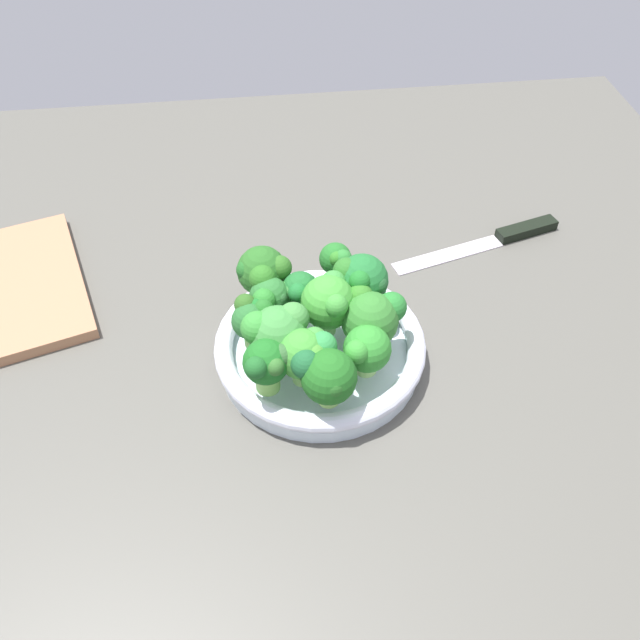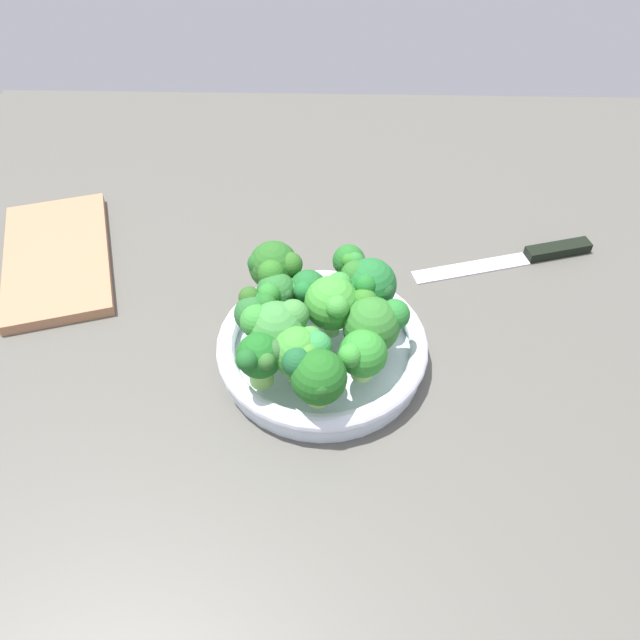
{
  "view_description": "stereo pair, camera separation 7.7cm",
  "coord_description": "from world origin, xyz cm",
  "px_view_note": "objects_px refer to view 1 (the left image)",
  "views": [
    {
      "loc": [
        -56.16,
        7.45,
        62.73
      ],
      "look_at": [
        -2.88,
        1.06,
        7.05
      ],
      "focal_mm": 37.47,
      "sensor_mm": 36.0,
      "label": 1
    },
    {
      "loc": [
        -56.52,
        -0.27,
        62.73
      ],
      "look_at": [
        -2.88,
        1.06,
        7.05
      ],
      "focal_mm": 37.47,
      "sensor_mm": 36.0,
      "label": 2
    }
  ],
  "objects_px": {
    "broccoli_floret_9": "(361,281)",
    "broccoli_floret_10": "(372,317)",
    "knife": "(499,238)",
    "cutting_board": "(27,285)",
    "broccoli_floret_8": "(300,292)",
    "broccoli_floret_3": "(263,272)",
    "broccoli_floret_2": "(330,301)",
    "bowl": "(320,348)",
    "broccoli_floret_5": "(367,349)",
    "broccoli_floret_11": "(252,318)",
    "broccoli_floret_0": "(277,332)",
    "broccoli_floret_4": "(267,364)",
    "broccoli_floret_12": "(270,298)",
    "broccoli_floret_6": "(336,260)",
    "broccoli_floret_7": "(326,376)",
    "broccoli_floret_1": "(307,353)"
  },
  "relations": [
    {
      "from": "broccoli_floret_9",
      "to": "broccoli_floret_10",
      "type": "distance_m",
      "value": 0.05
    },
    {
      "from": "broccoli_floret_9",
      "to": "knife",
      "type": "xyz_separation_m",
      "value": [
        0.16,
        -0.23,
        -0.08
      ]
    },
    {
      "from": "broccoli_floret_9",
      "to": "cutting_board",
      "type": "xyz_separation_m",
      "value": [
        0.13,
        0.43,
        -0.08
      ]
    },
    {
      "from": "broccoli_floret_8",
      "to": "knife",
      "type": "xyz_separation_m",
      "value": [
        0.15,
        -0.31,
        -0.07
      ]
    },
    {
      "from": "broccoli_floret_9",
      "to": "knife",
      "type": "height_order",
      "value": "broccoli_floret_9"
    },
    {
      "from": "broccoli_floret_3",
      "to": "broccoli_floret_8",
      "type": "xyz_separation_m",
      "value": [
        -0.03,
        -0.04,
        -0.01
      ]
    },
    {
      "from": "broccoli_floret_2",
      "to": "broccoli_floret_10",
      "type": "height_order",
      "value": "broccoli_floret_2"
    },
    {
      "from": "bowl",
      "to": "broccoli_floret_5",
      "type": "distance_m",
      "value": 0.09
    },
    {
      "from": "broccoli_floret_11",
      "to": "broccoli_floret_0",
      "type": "bearing_deg",
      "value": -136.78
    },
    {
      "from": "broccoli_floret_4",
      "to": "broccoli_floret_12",
      "type": "relative_size",
      "value": 1.07
    },
    {
      "from": "broccoli_floret_6",
      "to": "cutting_board",
      "type": "bearing_deg",
      "value": 79.0
    },
    {
      "from": "bowl",
      "to": "broccoli_floret_10",
      "type": "relative_size",
      "value": 3.28
    },
    {
      "from": "broccoli_floret_5",
      "to": "broccoli_floret_6",
      "type": "relative_size",
      "value": 1.06
    },
    {
      "from": "broccoli_floret_2",
      "to": "broccoli_floret_6",
      "type": "height_order",
      "value": "broccoli_floret_2"
    },
    {
      "from": "broccoli_floret_7",
      "to": "broccoli_floret_6",
      "type": "bearing_deg",
      "value": -11.32
    },
    {
      "from": "broccoli_floret_11",
      "to": "broccoli_floret_12",
      "type": "distance_m",
      "value": 0.04
    },
    {
      "from": "broccoli_floret_9",
      "to": "cutting_board",
      "type": "distance_m",
      "value": 0.46
    },
    {
      "from": "bowl",
      "to": "broccoli_floret_12",
      "type": "height_order",
      "value": "broccoli_floret_12"
    },
    {
      "from": "broccoli_floret_8",
      "to": "broccoli_floret_9",
      "type": "xyz_separation_m",
      "value": [
        -0.0,
        -0.07,
        0.01
      ]
    },
    {
      "from": "broccoli_floret_0",
      "to": "broccoli_floret_4",
      "type": "distance_m",
      "value": 0.04
    },
    {
      "from": "bowl",
      "to": "broccoli_floret_9",
      "type": "xyz_separation_m",
      "value": [
        0.04,
        -0.05,
        0.07
      ]
    },
    {
      "from": "bowl",
      "to": "knife",
      "type": "height_order",
      "value": "bowl"
    },
    {
      "from": "broccoli_floret_0",
      "to": "broccoli_floret_10",
      "type": "relative_size",
      "value": 1.0
    },
    {
      "from": "broccoli_floret_2",
      "to": "broccoli_floret_12",
      "type": "bearing_deg",
      "value": 70.28
    },
    {
      "from": "broccoli_floret_5",
      "to": "broccoli_floret_7",
      "type": "xyz_separation_m",
      "value": [
        -0.04,
        0.05,
        0.0
      ]
    },
    {
      "from": "broccoli_floret_1",
      "to": "cutting_board",
      "type": "height_order",
      "value": "broccoli_floret_1"
    },
    {
      "from": "bowl",
      "to": "broccoli_floret_3",
      "type": "xyz_separation_m",
      "value": [
        0.08,
        0.06,
        0.06
      ]
    },
    {
      "from": "broccoli_floret_0",
      "to": "broccoli_floret_11",
      "type": "relative_size",
      "value": 1.2
    },
    {
      "from": "broccoli_floret_3",
      "to": "broccoli_floret_8",
      "type": "height_order",
      "value": "broccoli_floret_3"
    },
    {
      "from": "broccoli_floret_3",
      "to": "knife",
      "type": "height_order",
      "value": "broccoli_floret_3"
    },
    {
      "from": "broccoli_floret_7",
      "to": "broccoli_floret_10",
      "type": "distance_m",
      "value": 0.1
    },
    {
      "from": "broccoli_floret_11",
      "to": "broccoli_floret_12",
      "type": "bearing_deg",
      "value": -35.58
    },
    {
      "from": "broccoli_floret_3",
      "to": "broccoli_floret_5",
      "type": "height_order",
      "value": "broccoli_floret_3"
    },
    {
      "from": "bowl",
      "to": "broccoli_floret_6",
      "type": "bearing_deg",
      "value": -18.9
    },
    {
      "from": "bowl",
      "to": "broccoli_floret_3",
      "type": "bearing_deg",
      "value": 38.71
    },
    {
      "from": "broccoli_floret_0",
      "to": "broccoli_floret_10",
      "type": "bearing_deg",
      "value": -82.06
    },
    {
      "from": "broccoli_floret_7",
      "to": "broccoli_floret_8",
      "type": "relative_size",
      "value": 1.16
    },
    {
      "from": "broccoli_floret_0",
      "to": "broccoli_floret_6",
      "type": "xyz_separation_m",
      "value": [
        0.12,
        -0.08,
        -0.01
      ]
    },
    {
      "from": "broccoli_floret_3",
      "to": "broccoli_floret_12",
      "type": "relative_size",
      "value": 1.14
    },
    {
      "from": "broccoli_floret_8",
      "to": "broccoli_floret_10",
      "type": "relative_size",
      "value": 0.78
    },
    {
      "from": "broccoli_floret_5",
      "to": "broccoli_floret_11",
      "type": "distance_m",
      "value": 0.14
    },
    {
      "from": "broccoli_floret_9",
      "to": "cutting_board",
      "type": "height_order",
      "value": "broccoli_floret_9"
    },
    {
      "from": "broccoli_floret_7",
      "to": "broccoli_floret_5",
      "type": "bearing_deg",
      "value": -54.04
    },
    {
      "from": "broccoli_floret_5",
      "to": "broccoli_floret_7",
      "type": "distance_m",
      "value": 0.06
    },
    {
      "from": "broccoli_floret_4",
      "to": "broccoli_floret_11",
      "type": "distance_m",
      "value": 0.07
    },
    {
      "from": "broccoli_floret_3",
      "to": "broccoli_floret_9",
      "type": "height_order",
      "value": "broccoli_floret_9"
    },
    {
      "from": "broccoli_floret_6",
      "to": "broccoli_floret_12",
      "type": "bearing_deg",
      "value": 124.03
    },
    {
      "from": "broccoli_floret_5",
      "to": "broccoli_floret_6",
      "type": "distance_m",
      "value": 0.15
    },
    {
      "from": "broccoli_floret_3",
      "to": "broccoli_floret_4",
      "type": "bearing_deg",
      "value": 178.43
    },
    {
      "from": "broccoli_floret_5",
      "to": "knife",
      "type": "distance_m",
      "value": 0.36
    }
  ]
}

